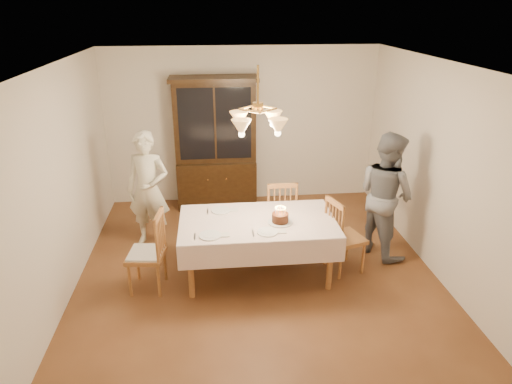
{
  "coord_description": "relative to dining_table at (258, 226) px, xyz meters",
  "views": [
    {
      "loc": [
        -0.53,
        -4.98,
        3.21
      ],
      "look_at": [
        0.0,
        0.2,
        1.05
      ],
      "focal_mm": 32.0,
      "sensor_mm": 36.0,
      "label": 1
    }
  ],
  "objects": [
    {
      "name": "dining_table",
      "position": [
        0.0,
        0.0,
        0.0
      ],
      "size": [
        1.9,
        1.1,
        0.76
      ],
      "color": "#965B2B",
      "rests_on": "ground"
    },
    {
      "name": "chair_left_end",
      "position": [
        -1.34,
        -0.18,
        -0.23
      ],
      "size": [
        0.47,
        0.49,
        1.0
      ],
      "color": "#965B2B",
      "rests_on": "ground"
    },
    {
      "name": "place_setting_near_left",
      "position": [
        -0.57,
        -0.35,
        0.08
      ],
      "size": [
        0.4,
        0.26,
        0.02
      ],
      "color": "white",
      "rests_on": "dining_table"
    },
    {
      "name": "place_setting_far_left",
      "position": [
        -0.43,
        0.31,
        0.08
      ],
      "size": [
        0.39,
        0.25,
        0.02
      ],
      "color": "white",
      "rests_on": "dining_table"
    },
    {
      "name": "chair_far_side",
      "position": [
        0.39,
        0.75,
        -0.24
      ],
      "size": [
        0.44,
        0.42,
        1.0
      ],
      "color": "#965B2B",
      "rests_on": "ground"
    },
    {
      "name": "place_setting_near_right",
      "position": [
        0.09,
        -0.33,
        0.08
      ],
      "size": [
        0.39,
        0.24,
        0.02
      ],
      "color": "white",
      "rests_on": "dining_table"
    },
    {
      "name": "birthday_cake",
      "position": [
        0.26,
        -0.09,
        0.13
      ],
      "size": [
        0.3,
        0.3,
        0.2
      ],
      "color": "white",
      "rests_on": "dining_table"
    },
    {
      "name": "china_hutch",
      "position": [
        -0.46,
        2.25,
        0.36
      ],
      "size": [
        1.38,
        0.54,
        2.16
      ],
      "color": "black",
      "rests_on": "ground"
    },
    {
      "name": "room_shell",
      "position": [
        0.0,
        0.0,
        0.9
      ],
      "size": [
        5.0,
        5.0,
        5.0
      ],
      "color": "white",
      "rests_on": "ground"
    },
    {
      "name": "elderly_woman",
      "position": [
        -1.42,
        0.97,
        0.14
      ],
      "size": [
        0.68,
        0.53,
        1.65
      ],
      "primitive_type": "imported",
      "rotation": [
        0.0,
        0.0,
        -0.25
      ],
      "color": "beige",
      "rests_on": "ground"
    },
    {
      "name": "ground",
      "position": [
        0.0,
        0.0,
        -0.68
      ],
      "size": [
        5.0,
        5.0,
        0.0
      ],
      "primitive_type": "plane",
      "color": "#5B331A",
      "rests_on": "ground"
    },
    {
      "name": "chair_right_end",
      "position": [
        1.11,
        -0.01,
        -0.24
      ],
      "size": [
        0.53,
        0.54,
        1.0
      ],
      "color": "#965B2B",
      "rests_on": "ground"
    },
    {
      "name": "chandelier",
      "position": [
        -0.0,
        -0.0,
        1.29
      ],
      "size": [
        0.62,
        0.62,
        0.73
      ],
      "color": "#BF8C3F",
      "rests_on": "ground"
    },
    {
      "name": "adult_in_grey",
      "position": [
        1.75,
        0.4,
        0.17
      ],
      "size": [
        0.93,
        1.02,
        1.71
      ],
      "primitive_type": "imported",
      "rotation": [
        0.0,
        0.0,
        1.99
      ],
      "color": "slate",
      "rests_on": "ground"
    }
  ]
}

